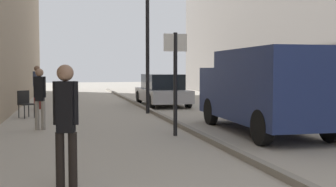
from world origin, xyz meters
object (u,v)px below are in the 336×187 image
(street_sign_post, at_px, (175,75))
(cafe_chair_near_window, at_px, (25,102))
(pedestrian_far_crossing, at_px, (37,84))
(delivery_van, at_px, (264,88))
(parked_car, at_px, (162,90))
(pedestrian_mid_block, at_px, (40,95))
(pedestrian_main_foreground, at_px, (66,119))
(lamp_post, at_px, (148,42))

(street_sign_post, bearing_deg, cafe_chair_near_window, -51.72)
(pedestrian_far_crossing, bearing_deg, delivery_van, 145.13)
(parked_car, distance_m, street_sign_post, 8.72)
(pedestrian_mid_block, distance_m, street_sign_post, 3.91)
(pedestrian_main_foreground, xyz_separation_m, parked_car, (4.32, 12.75, -0.30))
(pedestrian_mid_block, xyz_separation_m, street_sign_post, (3.39, -1.88, 0.56))
(pedestrian_far_crossing, height_order, parked_car, pedestrian_far_crossing)
(parked_car, xyz_separation_m, lamp_post, (-1.31, -3.17, 2.01))
(delivery_van, distance_m, street_sign_post, 2.45)
(delivery_van, xyz_separation_m, cafe_chair_near_window, (-6.49, 5.06, -0.64))
(pedestrian_far_crossing, bearing_deg, pedestrian_mid_block, 111.73)
(delivery_van, xyz_separation_m, street_sign_post, (-2.42, 0.04, 0.36))
(pedestrian_far_crossing, relative_size, street_sign_post, 0.70)
(pedestrian_mid_block, bearing_deg, lamp_post, -125.11)
(delivery_van, bearing_deg, pedestrian_main_foreground, -139.08)
(pedestrian_far_crossing, height_order, lamp_post, lamp_post)
(delivery_van, height_order, cafe_chair_near_window, delivery_van)
(lamp_post, bearing_deg, parked_car, 67.61)
(street_sign_post, distance_m, cafe_chair_near_window, 6.54)
(pedestrian_main_foreground, bearing_deg, delivery_van, 53.03)
(pedestrian_far_crossing, xyz_separation_m, parked_car, (5.50, 0.45, -0.34))
(parked_car, bearing_deg, lamp_post, -112.95)
(pedestrian_far_crossing, xyz_separation_m, street_sign_post, (3.85, -8.07, 0.49))
(pedestrian_mid_block, height_order, cafe_chair_near_window, pedestrian_mid_block)
(parked_car, bearing_deg, pedestrian_mid_block, -127.69)
(parked_car, relative_size, street_sign_post, 1.62)
(pedestrian_mid_block, relative_size, lamp_post, 0.36)
(delivery_van, xyz_separation_m, parked_car, (-0.78, 8.56, -0.48))
(street_sign_post, bearing_deg, lamp_post, -94.35)
(pedestrian_main_foreground, distance_m, lamp_post, 10.19)
(lamp_post, bearing_deg, cafe_chair_near_window, -175.67)
(delivery_van, distance_m, parked_car, 8.61)
(pedestrian_main_foreground, bearing_deg, lamp_post, 86.17)
(pedestrian_mid_block, distance_m, pedestrian_far_crossing, 6.21)
(pedestrian_main_foreground, distance_m, parked_car, 13.46)
(pedestrian_far_crossing, bearing_deg, street_sign_post, 132.94)
(delivery_van, bearing_deg, lamp_post, 112.65)
(pedestrian_main_foreground, height_order, delivery_van, delivery_van)
(lamp_post, height_order, cafe_chair_near_window, lamp_post)
(pedestrian_far_crossing, relative_size, delivery_van, 0.35)
(delivery_van, relative_size, parked_car, 1.23)
(pedestrian_main_foreground, relative_size, street_sign_post, 0.67)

